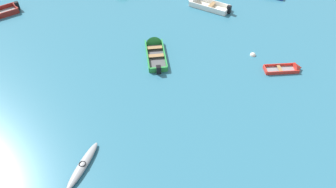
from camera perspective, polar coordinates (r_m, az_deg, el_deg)
The scene contains 5 objects.
rowboat_green_center at distance 29.57m, azimuth -2.27°, elevation 7.83°, with size 2.06×4.91×1.38m.
rowboat_white_distant_center at distance 36.21m, azimuth 5.41°, elevation 14.89°, with size 4.62×3.50×1.37m.
rowboat_red_cluster_outer at distance 29.06m, azimuth 19.88°, elevation 4.04°, with size 3.12×1.25×0.91m.
kayak_grey_outer_left at distance 21.54m, azimuth -14.07°, elevation -11.49°, with size 1.70×3.65×0.35m.
mooring_buoy_trailing at distance 29.84m, azimuth 13.99°, elevation 6.32°, with size 0.48×0.48×0.48m, color silver.
Camera 1 is at (0.17, 4.75, 17.32)m, focal length 36.46 mm.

